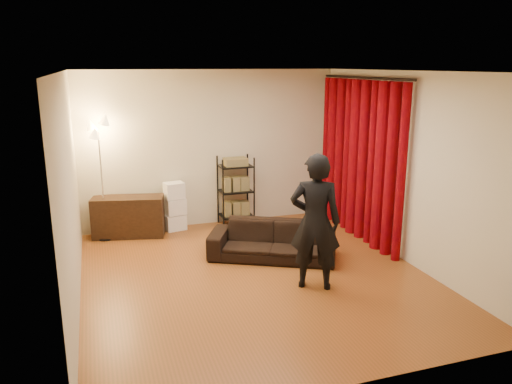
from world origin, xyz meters
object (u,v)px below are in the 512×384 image
object	(u,v)px
media_cabinet	(129,217)
person	(315,222)
wire_shelf	(236,191)
floor_lamp	(102,181)
storage_boxes	(175,206)
sofa	(272,241)

from	to	relation	value
media_cabinet	person	bearing A→B (deg)	-39.82
wire_shelf	floor_lamp	xyz separation A→B (m)	(-2.24, -0.07, 0.37)
storage_boxes	floor_lamp	distance (m)	1.29
sofa	floor_lamp	bearing A→B (deg)	171.60
storage_boxes	person	bearing A→B (deg)	-64.96
media_cabinet	storage_boxes	size ratio (longest dim) A/B	1.37
storage_boxes	sofa	bearing A→B (deg)	-56.55
floor_lamp	person	bearing A→B (deg)	-47.68
storage_boxes	wire_shelf	world-z (taller)	wire_shelf
storage_boxes	media_cabinet	bearing A→B (deg)	-173.79
storage_boxes	wire_shelf	distance (m)	1.10
media_cabinet	storage_boxes	distance (m)	0.79
sofa	wire_shelf	size ratio (longest dim) A/B	1.49
person	storage_boxes	bearing A→B (deg)	-38.69
sofa	floor_lamp	distance (m)	2.92
floor_lamp	sofa	bearing A→B (deg)	-35.36
person	wire_shelf	size ratio (longest dim) A/B	1.42
floor_lamp	wire_shelf	bearing A→B (deg)	1.73
media_cabinet	wire_shelf	distance (m)	1.88
sofa	wire_shelf	world-z (taller)	wire_shelf
person	floor_lamp	size ratio (longest dim) A/B	0.89
person	wire_shelf	world-z (taller)	person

